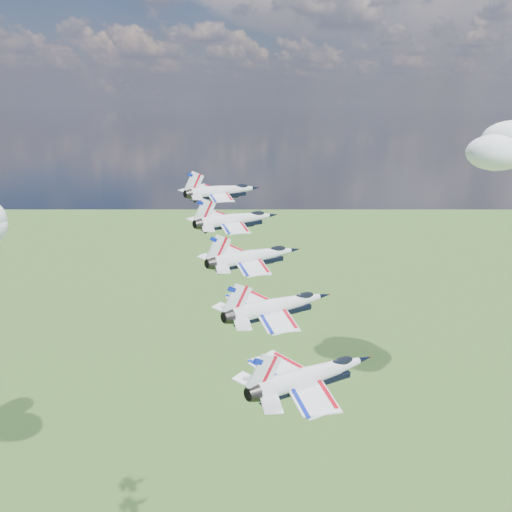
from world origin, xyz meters
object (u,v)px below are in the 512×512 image
Objects in this scene: jet_4 at (314,374)px; jet_0 at (224,191)px; jet_2 at (256,256)px; jet_3 at (280,305)px; jet_1 at (238,219)px.

jet_0 is at bearing 160.70° from jet_4.
jet_2 is 1.00× the size of jet_3.
jet_0 is at bearing 160.70° from jet_1.
jet_4 is at bearing -19.30° from jet_3.
jet_2 is 26.63m from jet_4.
jet_3 reaches higher than jet_4.
jet_0 is 26.63m from jet_2.
jet_4 is (19.17, -17.67, -5.43)m from jet_2.
jet_3 is (28.75, -26.51, -8.15)m from jet_0.
jet_4 is at bearing -19.30° from jet_1.
jet_1 is at bearing 160.70° from jet_4.
jet_3 is at bearing -19.30° from jet_0.
jet_0 is 1.00× the size of jet_3.
jet_1 is 26.63m from jet_3.
jet_2 is at bearing -19.30° from jet_1.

